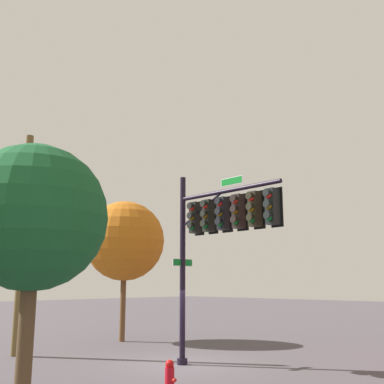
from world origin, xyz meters
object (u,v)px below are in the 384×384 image
object	(u,v)px
signal_pole_assembly	(220,223)
fire_hydrant	(170,377)
utility_pole	(23,238)
tree_mid	(34,218)
tree_near	(125,241)

from	to	relation	value
signal_pole_assembly	fire_hydrant	world-z (taller)	signal_pole_assembly
utility_pole	tree_mid	distance (m)	9.13
utility_pole	tree_mid	size ratio (longest dim) A/B	1.52
utility_pole	fire_hydrant	distance (m)	9.69
signal_pole_assembly	tree_mid	bearing A→B (deg)	-85.29
fire_hydrant	utility_pole	bearing A→B (deg)	-179.84
fire_hydrant	tree_mid	distance (m)	5.28
tree_near	tree_mid	size ratio (longest dim) A/B	1.18
tree_mid	utility_pole	bearing A→B (deg)	156.18
signal_pole_assembly	tree_near	distance (m)	8.91
tree_near	tree_mid	distance (m)	13.07
fire_hydrant	signal_pole_assembly	bearing A→B (deg)	107.39
signal_pole_assembly	tree_mid	world-z (taller)	signal_pole_assembly
tree_near	utility_pole	bearing A→B (deg)	-82.15
utility_pole	fire_hydrant	bearing A→B (deg)	0.16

